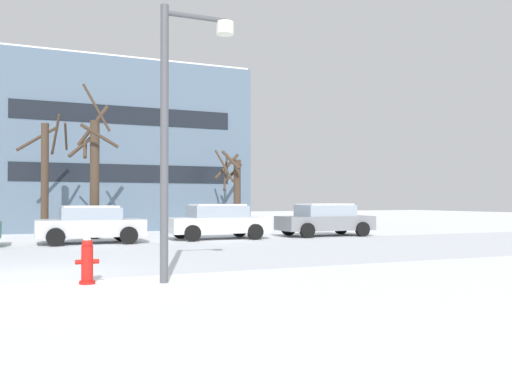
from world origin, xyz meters
The scene contains 11 objects.
ground_plane centered at (0.00, 0.00, 0.00)m, with size 120.00×120.00×0.00m, color white.
road_surface centered at (0.00, 3.43, 0.00)m, with size 80.00×8.86×0.00m.
fire_hydrant centered at (0.92, -1.62, 0.45)m, with size 0.44×0.30×0.90m.
street_lamp centered at (2.56, -2.07, 3.29)m, with size 1.51×0.36×5.39m.
parked_car_silver centered at (2.36, 8.71, 0.71)m, with size 3.90×2.24×1.39m.
parked_car_white centered at (7.41, 8.91, 0.73)m, with size 4.07×2.15×1.43m.
parked_car_gray centered at (12.47, 8.83, 0.73)m, with size 4.22×2.17×1.44m.
tree_far_right centered at (2.83, 11.14, 2.82)m, with size 1.93×1.97×6.27m.
tree_far_mid centered at (9.86, 13.06, 2.16)m, with size 1.56×2.04×4.08m.
tree_far_left centered at (1.04, 12.60, 2.66)m, with size 2.13×2.12×5.23m.
building_far_left centered at (5.08, 20.06, 4.46)m, with size 13.71×8.44×8.93m.
Camera 1 is at (-0.53, -12.73, 1.60)m, focal length 39.54 mm.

